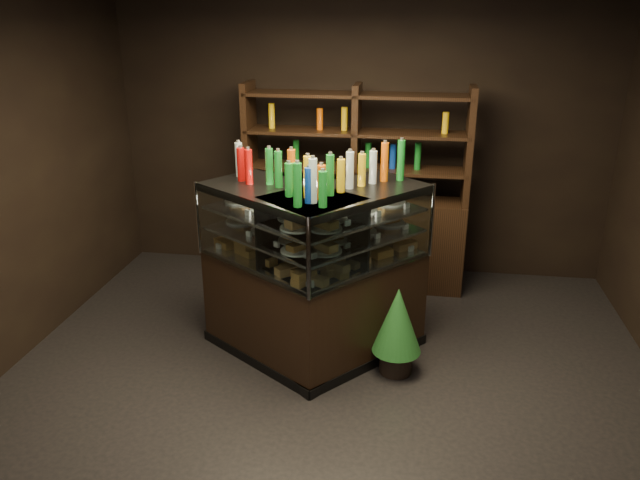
% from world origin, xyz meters
% --- Properties ---
extents(ground, '(5.00, 5.00, 0.00)m').
position_xyz_m(ground, '(0.00, 0.00, 0.00)').
color(ground, black).
rests_on(ground, ground).
extents(room_shell, '(5.02, 5.02, 3.01)m').
position_xyz_m(room_shell, '(0.00, 0.00, 1.94)').
color(room_shell, black).
rests_on(room_shell, ground).
extents(display_case, '(1.87, 1.39, 1.40)m').
position_xyz_m(display_case, '(-0.18, 0.59, 0.47)').
color(display_case, black).
rests_on(display_case, ground).
extents(food_display, '(1.51, 0.99, 0.43)m').
position_xyz_m(food_display, '(-0.18, 0.59, 1.06)').
color(food_display, '#C19145').
rests_on(food_display, display_case).
extents(bottles_top, '(1.33, 0.85, 0.30)m').
position_xyz_m(bottles_top, '(-0.18, 0.59, 1.53)').
color(bottles_top, '#0F38B2').
rests_on(bottles_top, display_case).
extents(potted_conifer, '(0.38, 0.38, 0.81)m').
position_xyz_m(potted_conifer, '(0.50, 0.42, 0.46)').
color(potted_conifer, black).
rests_on(potted_conifer, ground).
extents(back_shelving, '(2.17, 0.45, 2.00)m').
position_xyz_m(back_shelving, '(0.00, 2.05, 0.61)').
color(back_shelving, black).
rests_on(back_shelving, ground).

